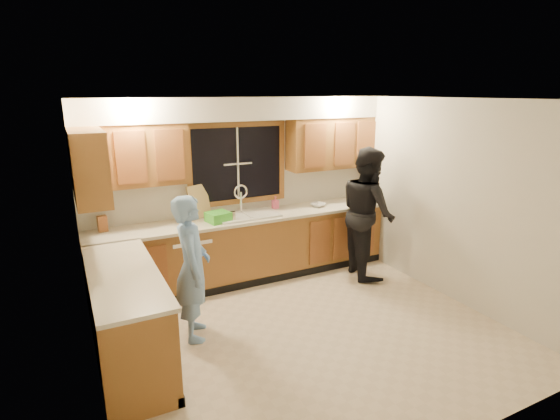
# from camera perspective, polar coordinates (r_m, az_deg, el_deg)

# --- Properties ---
(floor) EXTENTS (4.20, 4.20, 0.00)m
(floor) POSITION_cam_1_polar(r_m,az_deg,el_deg) (5.03, 3.10, -15.50)
(floor) COLOR beige
(floor) RESTS_ON ground
(ceiling) EXTENTS (4.20, 4.20, 0.00)m
(ceiling) POSITION_cam_1_polar(r_m,az_deg,el_deg) (4.33, 3.59, 14.26)
(ceiling) COLOR silver
(wall_back) EXTENTS (4.20, 0.00, 4.20)m
(wall_back) POSITION_cam_1_polar(r_m,az_deg,el_deg) (6.19, -5.51, 2.85)
(wall_back) COLOR beige
(wall_back) RESTS_ON ground
(wall_left) EXTENTS (0.00, 3.80, 3.80)m
(wall_left) POSITION_cam_1_polar(r_m,az_deg,el_deg) (3.97, -24.12, -5.64)
(wall_left) COLOR beige
(wall_left) RESTS_ON ground
(wall_right) EXTENTS (0.00, 3.80, 3.80)m
(wall_right) POSITION_cam_1_polar(r_m,az_deg,el_deg) (5.83, 21.50, 1.08)
(wall_right) COLOR beige
(wall_right) RESTS_ON ground
(base_cabinets_back) EXTENTS (4.20, 0.60, 0.88)m
(base_cabinets_back) POSITION_cam_1_polar(r_m,az_deg,el_deg) (6.15, -4.29, -5.08)
(base_cabinets_back) COLOR #945F2B
(base_cabinets_back) RESTS_ON ground
(base_cabinets_left) EXTENTS (0.60, 1.90, 0.88)m
(base_cabinets_left) POSITION_cam_1_polar(r_m,az_deg,el_deg) (4.63, -19.48, -13.16)
(base_cabinets_left) COLOR #945F2B
(base_cabinets_left) RESTS_ON ground
(countertop_back) EXTENTS (4.20, 0.63, 0.04)m
(countertop_back) POSITION_cam_1_polar(r_m,az_deg,el_deg) (5.99, -4.32, -1.00)
(countertop_back) COLOR beige
(countertop_back) RESTS_ON base_cabinets_back
(countertop_left) EXTENTS (0.63, 1.90, 0.04)m
(countertop_left) POSITION_cam_1_polar(r_m,az_deg,el_deg) (4.43, -19.81, -7.87)
(countertop_left) COLOR beige
(countertop_left) RESTS_ON base_cabinets_left
(upper_cabinets_left) EXTENTS (1.35, 0.33, 0.75)m
(upper_cabinets_left) POSITION_cam_1_polar(r_m,az_deg,el_deg) (5.57, -18.88, 6.74)
(upper_cabinets_left) COLOR #945F2B
(upper_cabinets_left) RESTS_ON wall_back
(upper_cabinets_right) EXTENTS (1.35, 0.33, 0.75)m
(upper_cabinets_right) POSITION_cam_1_polar(r_m,az_deg,el_deg) (6.59, 6.64, 8.66)
(upper_cabinets_right) COLOR #945F2B
(upper_cabinets_right) RESTS_ON wall_back
(upper_cabinets_return) EXTENTS (0.33, 0.90, 0.75)m
(upper_cabinets_return) POSITION_cam_1_polar(r_m,az_deg,el_deg) (4.92, -23.70, 5.23)
(upper_cabinets_return) COLOR #945F2B
(upper_cabinets_return) RESTS_ON wall_left
(soffit) EXTENTS (4.20, 0.35, 0.30)m
(soffit) POSITION_cam_1_polar(r_m,az_deg,el_deg) (5.88, -5.15, 13.04)
(soffit) COLOR white
(soffit) RESTS_ON wall_back
(window_frame) EXTENTS (1.44, 0.03, 1.14)m
(window_frame) POSITION_cam_1_polar(r_m,az_deg,el_deg) (6.11, -5.56, 6.04)
(window_frame) COLOR black
(window_frame) RESTS_ON wall_back
(sink) EXTENTS (0.86, 0.52, 0.57)m
(sink) POSITION_cam_1_polar(r_m,az_deg,el_deg) (6.02, -4.39, -1.27)
(sink) COLOR silver
(sink) RESTS_ON countertop_back
(dishwasher) EXTENTS (0.60, 0.56, 0.82)m
(dishwasher) POSITION_cam_1_polar(r_m,az_deg,el_deg) (5.90, -11.94, -6.58)
(dishwasher) COLOR silver
(dishwasher) RESTS_ON floor
(stove) EXTENTS (0.58, 0.75, 0.90)m
(stove) POSITION_cam_1_polar(r_m,az_deg,el_deg) (4.13, -18.35, -16.58)
(stove) COLOR silver
(stove) RESTS_ON floor
(man) EXTENTS (0.51, 0.65, 1.57)m
(man) POSITION_cam_1_polar(r_m,az_deg,el_deg) (4.70, -11.37, -7.43)
(man) COLOR #74A0DC
(man) RESTS_ON floor
(woman) EXTENTS (0.89, 1.04, 1.84)m
(woman) POSITION_cam_1_polar(r_m,az_deg,el_deg) (6.27, 11.37, -0.30)
(woman) COLOR black
(woman) RESTS_ON floor
(knife_block) EXTENTS (0.12, 0.10, 0.20)m
(knife_block) POSITION_cam_1_polar(r_m,az_deg,el_deg) (5.73, -22.18, -1.65)
(knife_block) COLOR brown
(knife_block) RESTS_ON countertop_back
(cutting_board) EXTENTS (0.35, 0.24, 0.44)m
(cutting_board) POSITION_cam_1_polar(r_m,az_deg,el_deg) (5.95, -10.54, 1.11)
(cutting_board) COLOR tan
(cutting_board) RESTS_ON countertop_back
(dish_crate) EXTENTS (0.32, 0.31, 0.13)m
(dish_crate) POSITION_cam_1_polar(r_m,az_deg,el_deg) (5.75, -8.07, -0.91)
(dish_crate) COLOR green
(dish_crate) RESTS_ON countertop_back
(soap_bottle) EXTENTS (0.09, 0.09, 0.18)m
(soap_bottle) POSITION_cam_1_polar(r_m,az_deg,el_deg) (6.34, -0.62, 1.00)
(soap_bottle) COLOR #F55D85
(soap_bottle) RESTS_ON countertop_back
(bowl) EXTENTS (0.27, 0.27, 0.05)m
(bowl) POSITION_cam_1_polar(r_m,az_deg,el_deg) (6.48, 4.99, 0.67)
(bowl) COLOR silver
(bowl) RESTS_ON countertop_back
(can_left) EXTENTS (0.07, 0.07, 0.11)m
(can_left) POSITION_cam_1_polar(r_m,az_deg,el_deg) (5.76, -7.21, -0.96)
(can_left) COLOR #C3B896
(can_left) RESTS_ON countertop_back
(can_right) EXTENTS (0.08, 0.08, 0.13)m
(can_right) POSITION_cam_1_polar(r_m,az_deg,el_deg) (5.76, -6.17, -0.83)
(can_right) COLOR #C3B896
(can_right) RESTS_ON countertop_back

